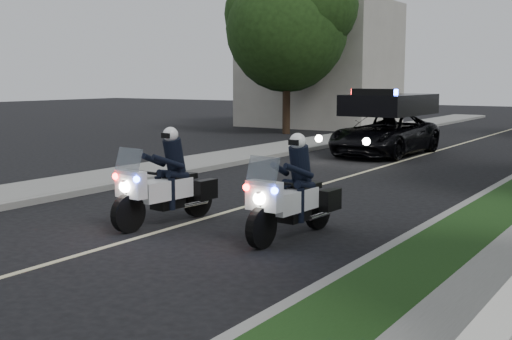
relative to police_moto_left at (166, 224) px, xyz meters
The scene contains 13 objects.
ground 1.20m from the police_moto_left, 74.08° to the right, with size 120.00×120.00×0.00m, color black.
curb_right 9.90m from the police_moto_left, 63.42° to the left, with size 0.20×60.00×0.15m, color gray.
curb_left 9.62m from the police_moto_left, 113.08° to the left, with size 0.20×60.00×0.15m, color gray.
sidewalk_left 10.10m from the police_moto_left, 118.83° to the left, with size 2.00×60.00×0.16m, color gray.
building_far 26.89m from the police_moto_left, 111.27° to the left, with size 8.00×6.00×7.00m, color #A8A396.
lane_marking 8.86m from the police_moto_left, 87.88° to the left, with size 0.12×50.00×0.01m, color #BFB78C.
police_moto_left is the anchor object (origin of this frame).
police_moto_right 2.60m from the police_moto_left, ahead, with size 0.75×2.15×1.83m, color silver, non-canonical shape.
police_suv 13.12m from the police_moto_left, 93.79° to the left, with size 2.45×5.29×2.57m, color black.
bicycle 18.44m from the police_moto_left, 98.76° to the left, with size 0.59×1.69×0.89m, color black.
cyclist 18.44m from the police_moto_left, 98.76° to the left, with size 0.58×0.38×1.60m, color black.
tree_left_near 20.90m from the police_moto_left, 113.99° to the left, with size 6.02×6.02×10.03m, color #224416, non-canonical shape.
tree_left_far 21.45m from the police_moto_left, 114.22° to the left, with size 5.72×5.72×9.53m, color #143410, non-canonical shape.
Camera 1 is at (7.85, -8.32, 2.76)m, focal length 46.41 mm.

